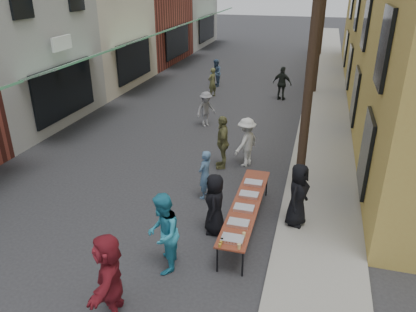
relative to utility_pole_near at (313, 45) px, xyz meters
The scene contains 26 objects.
ground 6.91m from the utility_pole_near, 145.10° to the right, with size 120.00×120.00×0.00m, color #28282B.
sidewalk 12.82m from the utility_pole_near, 86.66° to the left, with size 2.20×60.00×0.10m, color gray.
storefront_row 18.65m from the utility_pole_near, 140.09° to the left, with size 8.00×37.00×9.00m.
utility_pole_near is the anchor object (origin of this frame).
utility_pole_mid 12.00m from the utility_pole_near, 90.00° to the left, with size 0.26×0.26×9.00m, color #2D2116.
serving_table 4.56m from the utility_pole_near, 118.73° to the right, with size 0.70×4.00×0.75m.
catering_tray_sausage 5.50m from the utility_pole_near, 107.48° to the right, with size 0.50×0.33×0.08m, color maroon.
catering_tray_foil_b 5.07m from the utility_pole_near, 110.72° to the right, with size 0.50×0.33×0.08m, color #B2B2B7.
catering_tray_buns 4.65m from the utility_pole_near, 115.78° to the right, with size 0.50×0.33×0.08m, color tan.
catering_tray_foil_d 4.31m from the utility_pole_near, 123.75° to the right, with size 0.50×0.33×0.08m, color #B2B2B7.
catering_tray_buns_end 4.06m from the utility_pole_near, 137.29° to the right, with size 0.50×0.33×0.08m, color tan.
condiment_jar_a 5.77m from the utility_pole_near, 109.03° to the right, with size 0.07×0.07×0.08m, color #A57F26.
condiment_jar_b 5.70m from the utility_pole_near, 109.46° to the right, with size 0.07×0.07×0.08m, color #A57F26.
condiment_jar_c 5.63m from the utility_pole_near, 109.91° to the right, with size 0.07×0.07×0.08m, color #A57F26.
cup_stack 5.63m from the utility_pole_near, 103.89° to the right, with size 0.08×0.08×0.12m, color tan.
guest_front_a 4.91m from the utility_pole_near, 127.14° to the right, with size 0.81×0.53×1.66m, color black.
guest_front_b 4.71m from the utility_pole_near, 160.72° to the right, with size 0.56×0.37×1.53m, color #48688B.
guest_front_c 6.21m from the utility_pole_near, 121.98° to the right, with size 0.93×0.73×1.92m, color teal.
guest_front_d 4.41m from the utility_pole_near, 140.60° to the left, with size 1.13×0.65×1.75m, color silver.
guest_front_e 4.64m from the utility_pole_near, 155.30° to the left, with size 1.10×0.46×1.88m, color olive.
guest_queue_back 7.58m from the utility_pole_near, 118.47° to the right, with size 1.73×0.55×1.87m, color maroon.
server 3.96m from the utility_pole_near, 88.39° to the right, with size 0.84×0.55×1.73m, color black.
passerby_left 7.68m from the utility_pole_near, 130.71° to the left, with size 1.01×0.58×1.56m, color gray.
passerby_mid 10.86m from the utility_pole_near, 99.08° to the left, with size 1.04×0.43×1.77m, color black.
passerby_right 11.70m from the utility_pole_near, 118.77° to the left, with size 0.58×0.38×1.58m, color brown.
passerby_far 13.71m from the utility_pole_near, 115.59° to the left, with size 0.78×0.61×1.60m, color #415B7E.
Camera 1 is at (4.56, -8.23, 6.22)m, focal length 35.00 mm.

